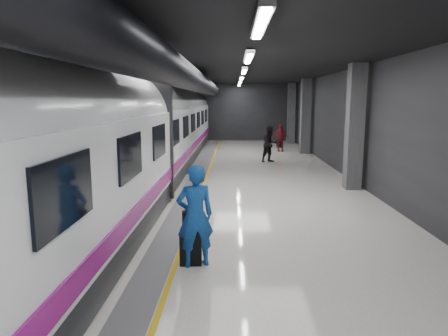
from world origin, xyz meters
TOP-DOWN VIEW (x-y plane):
  - ground at (0.00, 0.00)m, footprint 40.00×40.00m
  - platform_hall at (-0.29, 0.96)m, footprint 10.02×40.02m
  - train at (-3.25, -0.00)m, footprint 3.05×38.00m
  - traveler_main at (-0.55, -5.08)m, footprint 0.86×0.71m
  - suitcase_main at (-0.65, -5.02)m, footprint 0.44×0.29m
  - shoulder_bag at (-0.66, -5.03)m, footprint 0.30×0.18m
  - traveler_far_a at (2.11, 8.36)m, footprint 1.17×1.10m
  - traveler_far_b at (3.18, 13.00)m, footprint 1.02×0.44m
  - suitcase_far at (3.37, 15.14)m, footprint 0.38×0.25m

SIDE VIEW (x-z plane):
  - ground at x=0.00m, z-range 0.00..0.00m
  - suitcase_far at x=3.37m, z-range 0.00..0.54m
  - suitcase_main at x=-0.65m, z-range 0.00..0.70m
  - traveler_far_b at x=3.18m, z-range 0.00..1.73m
  - shoulder_bag at x=-0.66m, z-range 0.70..1.09m
  - traveler_far_a at x=2.11m, z-range 0.00..1.92m
  - traveler_main at x=-0.55m, z-range 0.00..2.01m
  - train at x=-3.25m, z-range 0.04..4.09m
  - platform_hall at x=-0.29m, z-range 1.28..5.79m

